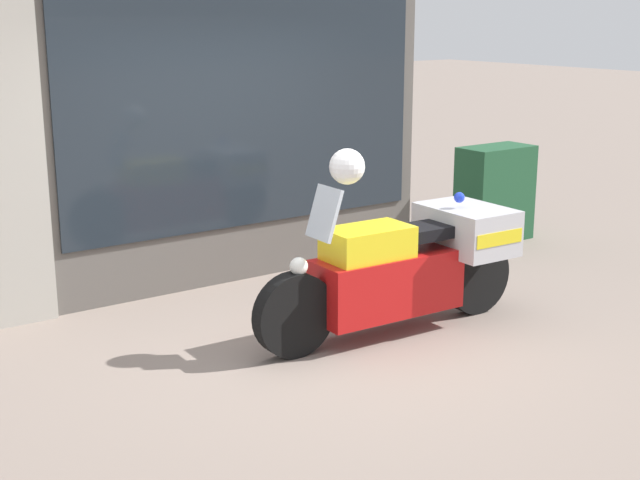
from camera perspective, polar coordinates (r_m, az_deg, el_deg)
name	(u,v)px	position (r m, az deg, el deg)	size (l,w,h in m)	color
ground_plane	(319,341)	(7.11, -0.04, -6.50)	(60.00, 60.00, 0.00)	gray
shop_building	(153,114)	(8.22, -10.64, 7.94)	(5.02, 0.55, 3.28)	#56514C
window_display	(236,229)	(8.84, -5.39, 0.69)	(3.55, 0.30, 1.86)	slate
paramedic_motorcycle	(410,262)	(7.26, 5.81, -1.43)	(2.50, 0.82, 1.28)	black
utility_cabinet	(495,194)	(10.28, 11.12, 2.94)	(0.86, 0.46, 1.07)	#1E4C2D
white_helmet	(347,167)	(6.70, 1.74, 4.72)	(0.27, 0.27, 0.27)	white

